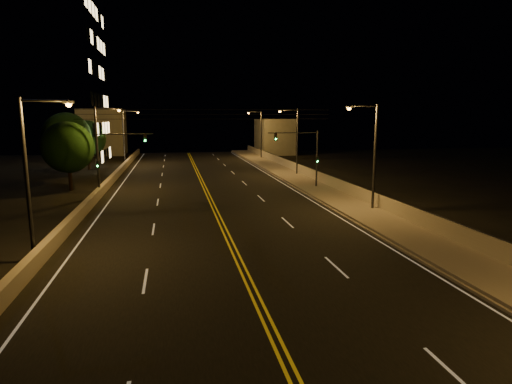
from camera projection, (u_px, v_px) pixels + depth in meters
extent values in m
cube|color=black|center=(222.00, 224.00, 29.07)|extent=(18.00, 120.00, 0.02)
cube|color=gray|center=(369.00, 215.00, 31.08)|extent=(3.60, 120.00, 0.30)
cube|color=gray|center=(345.00, 217.00, 30.74)|extent=(0.14, 120.00, 0.15)
cube|color=#A89D8C|center=(391.00, 205.00, 31.28)|extent=(0.30, 120.00, 1.00)
cube|color=#A89D8C|center=(69.00, 225.00, 27.16)|extent=(0.45, 120.00, 0.83)
cube|color=gray|center=(274.00, 136.00, 83.54)|extent=(6.00, 10.00, 6.74)
cube|color=gray|center=(103.00, 132.00, 81.26)|extent=(8.00, 8.00, 8.59)
cylinder|color=black|center=(391.00, 198.00, 31.19)|extent=(0.06, 120.00, 0.06)
cube|color=silver|center=(88.00, 230.00, 27.45)|extent=(0.12, 116.00, 0.00)
cube|color=silver|center=(341.00, 218.00, 30.69)|extent=(0.12, 116.00, 0.00)
cube|color=gold|center=(219.00, 224.00, 29.04)|extent=(0.12, 116.00, 0.00)
cube|color=gold|center=(224.00, 224.00, 29.10)|extent=(0.12, 116.00, 0.00)
cube|color=silver|center=(145.00, 280.00, 19.04)|extent=(0.12, 3.00, 0.00)
cube|color=silver|center=(153.00, 229.00, 27.74)|extent=(0.12, 3.00, 0.00)
cube|color=silver|center=(158.00, 202.00, 36.43)|extent=(0.12, 3.00, 0.00)
cube|color=silver|center=(160.00, 186.00, 45.13)|extent=(0.12, 3.00, 0.00)
cube|color=silver|center=(162.00, 174.00, 53.83)|extent=(0.12, 3.00, 0.00)
cube|color=silver|center=(163.00, 166.00, 62.53)|extent=(0.12, 3.00, 0.00)
cube|color=silver|center=(164.00, 160.00, 71.22)|extent=(0.12, 3.00, 0.00)
cube|color=silver|center=(165.00, 155.00, 79.92)|extent=(0.12, 3.00, 0.00)
cube|color=silver|center=(455.00, 376.00, 12.04)|extent=(0.12, 3.00, 0.00)
cube|color=silver|center=(336.00, 267.00, 20.74)|extent=(0.12, 3.00, 0.00)
cube|color=silver|center=(287.00, 222.00, 29.43)|extent=(0.12, 3.00, 0.00)
cube|color=silver|center=(261.00, 198.00, 38.13)|extent=(0.12, 3.00, 0.00)
cube|color=silver|center=(244.00, 183.00, 46.83)|extent=(0.12, 3.00, 0.00)
cube|color=silver|center=(233.00, 173.00, 55.53)|extent=(0.12, 3.00, 0.00)
cube|color=silver|center=(225.00, 165.00, 64.22)|extent=(0.12, 3.00, 0.00)
cube|color=silver|center=(218.00, 159.00, 72.92)|extent=(0.12, 3.00, 0.00)
cube|color=silver|center=(213.00, 155.00, 81.62)|extent=(0.12, 3.00, 0.00)
cylinder|color=#2D2D33|center=(375.00, 159.00, 32.12)|extent=(0.20, 0.20, 8.12)
cylinder|color=#2D2D33|center=(363.00, 106.00, 31.23)|extent=(2.20, 0.12, 0.12)
cube|color=#2D2D33|center=(349.00, 107.00, 31.04)|extent=(0.50, 0.25, 0.14)
sphere|color=#FF9E2D|center=(349.00, 108.00, 31.05)|extent=(0.28, 0.28, 0.28)
cylinder|color=#2D2D33|center=(297.00, 143.00, 51.87)|extent=(0.20, 0.20, 8.12)
cylinder|color=#2D2D33|center=(289.00, 110.00, 50.98)|extent=(2.20, 0.12, 0.12)
cube|color=#2D2D33|center=(280.00, 111.00, 50.78)|extent=(0.50, 0.25, 0.14)
sphere|color=#FF9E2D|center=(280.00, 111.00, 50.80)|extent=(0.28, 0.28, 0.28)
cylinder|color=#2D2D33|center=(261.00, 135.00, 72.62)|extent=(0.20, 0.20, 8.12)
cylinder|color=#2D2D33|center=(255.00, 112.00, 71.73)|extent=(2.20, 0.12, 0.12)
cube|color=#2D2D33|center=(248.00, 112.00, 71.53)|extent=(0.50, 0.25, 0.14)
sphere|color=#FF9E2D|center=(248.00, 113.00, 71.55)|extent=(0.28, 0.28, 0.28)
cylinder|color=#2D2D33|center=(27.00, 182.00, 21.02)|extent=(0.20, 0.20, 8.12)
cylinder|color=#2D2D33|center=(44.00, 101.00, 20.55)|extent=(2.20, 0.12, 0.12)
cube|color=#2D2D33|center=(69.00, 102.00, 20.77)|extent=(0.50, 0.25, 0.14)
sphere|color=#FF9E2D|center=(69.00, 104.00, 20.79)|extent=(0.28, 0.28, 0.28)
cylinder|color=#2D2D33|center=(97.00, 150.00, 41.04)|extent=(0.20, 0.20, 8.12)
cylinder|color=#2D2D33|center=(107.00, 108.00, 40.57)|extent=(2.20, 0.12, 0.12)
cube|color=#2D2D33|center=(119.00, 109.00, 40.79)|extent=(0.50, 0.25, 0.14)
sphere|color=#FF9E2D|center=(119.00, 110.00, 40.80)|extent=(0.28, 0.28, 0.28)
cylinder|color=#2D2D33|center=(124.00, 138.00, 64.12)|extent=(0.20, 0.20, 8.12)
cylinder|color=#2D2D33|center=(130.00, 111.00, 63.65)|extent=(2.20, 0.12, 0.12)
cube|color=#2D2D33|center=(138.00, 112.00, 63.87)|extent=(0.50, 0.25, 0.14)
sphere|color=#FF9E2D|center=(138.00, 112.00, 63.88)|extent=(0.28, 0.28, 0.28)
cylinder|color=#2D2D33|center=(317.00, 160.00, 42.62)|extent=(0.18, 0.18, 5.85)
cylinder|color=#2D2D33|center=(293.00, 133.00, 41.67)|extent=(5.00, 0.10, 0.10)
cube|color=black|center=(276.00, 137.00, 41.40)|extent=(0.28, 0.18, 0.80)
sphere|color=#19FF4C|center=(276.00, 139.00, 41.34)|extent=(0.14, 0.14, 0.14)
cube|color=black|center=(317.00, 160.00, 42.46)|extent=(0.22, 0.14, 0.55)
cylinder|color=#2D2D33|center=(98.00, 165.00, 38.70)|extent=(0.18, 0.18, 5.85)
cylinder|color=#2D2D33|center=(125.00, 134.00, 38.69)|extent=(5.00, 0.10, 0.10)
cube|color=black|center=(145.00, 138.00, 39.08)|extent=(0.28, 0.18, 0.80)
sphere|color=#19FF4C|center=(145.00, 141.00, 39.02)|extent=(0.14, 0.14, 0.14)
cube|color=black|center=(98.00, 164.00, 38.54)|extent=(0.22, 0.14, 0.55)
cylinder|color=black|center=(208.00, 119.00, 37.03)|extent=(22.00, 0.03, 0.03)
cylinder|color=black|center=(208.00, 114.00, 36.96)|extent=(22.00, 0.03, 0.03)
cylinder|color=black|center=(208.00, 110.00, 36.89)|extent=(22.00, 0.03, 0.03)
cylinder|color=black|center=(70.00, 179.00, 42.17)|extent=(0.36, 0.36, 2.36)
sphere|color=black|center=(68.00, 147.00, 41.63)|extent=(4.98, 4.98, 4.98)
cylinder|color=black|center=(69.00, 165.00, 52.50)|extent=(0.36, 0.36, 2.70)
sphere|color=black|center=(67.00, 136.00, 51.88)|extent=(5.70, 5.70, 5.70)
cylinder|color=black|center=(89.00, 161.00, 58.69)|extent=(0.36, 0.36, 2.36)
sphere|color=black|center=(87.00, 138.00, 58.15)|extent=(4.98, 4.98, 4.98)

